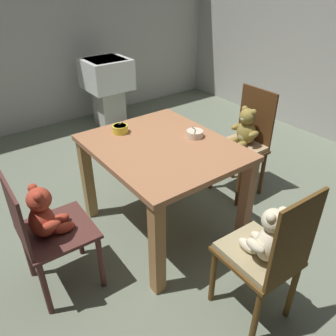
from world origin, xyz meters
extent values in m
cube|color=slate|center=(0.00, 0.00, -0.02)|extent=(5.20, 5.20, 0.04)
cube|color=#AFADA6|center=(-2.56, 0.00, 1.41)|extent=(0.08, 5.20, 2.81)
cube|color=#A76C46|center=(0.00, 0.00, 0.71)|extent=(1.07, 0.89, 0.04)
cube|color=olive|center=(-0.48, -0.39, 0.35)|extent=(0.08, 0.08, 0.69)
cube|color=#A57143|center=(0.48, -0.39, 0.35)|extent=(0.08, 0.08, 0.69)
cube|color=#997246|center=(-0.48, 0.39, 0.35)|extent=(0.08, 0.08, 0.69)
cube|color=#A26947|center=(0.48, 0.39, 0.35)|extent=(0.08, 0.08, 0.69)
cube|color=#512B26|center=(0.06, -0.83, 0.43)|extent=(0.43, 0.42, 0.02)
cube|color=#512B26|center=(0.06, -1.03, 0.64)|extent=(0.38, 0.03, 0.39)
cylinder|color=#512B26|center=(0.24, -0.66, 0.21)|extent=(0.04, 0.04, 0.42)
cylinder|color=#512B26|center=(-0.11, -0.65, 0.21)|extent=(0.04, 0.04, 0.42)
cylinder|color=#512B26|center=(0.23, -1.01, 0.21)|extent=(0.04, 0.04, 0.42)
cylinder|color=#512B26|center=(-0.12, -1.00, 0.21)|extent=(0.04, 0.04, 0.42)
ellipsoid|color=#B43E29|center=(0.06, -0.90, 0.54)|extent=(0.18, 0.15, 0.20)
ellipsoid|color=beige|center=(0.06, -0.85, 0.53)|extent=(0.10, 0.05, 0.12)
sphere|color=#B43E29|center=(0.06, -0.89, 0.69)|extent=(0.14, 0.14, 0.14)
ellipsoid|color=beige|center=(0.06, -0.84, 0.68)|extent=(0.06, 0.05, 0.04)
sphere|color=#B43E29|center=(0.11, -0.90, 0.75)|extent=(0.05, 0.05, 0.05)
sphere|color=#B43E29|center=(0.01, -0.90, 0.75)|extent=(0.05, 0.05, 0.05)
ellipsoid|color=#B43E29|center=(0.16, -0.88, 0.57)|extent=(0.06, 0.11, 0.06)
ellipsoid|color=#B43E29|center=(-0.04, -0.88, 0.57)|extent=(0.06, 0.11, 0.06)
ellipsoid|color=#B43E29|center=(0.11, -0.80, 0.47)|extent=(0.06, 0.13, 0.06)
ellipsoid|color=#B43E29|center=(0.01, -0.80, 0.47)|extent=(0.06, 0.13, 0.06)
cube|color=#583916|center=(0.92, -0.02, 0.43)|extent=(0.41, 0.37, 0.02)
cube|color=#583916|center=(1.11, -0.03, 0.69)|extent=(0.03, 0.33, 0.49)
cylinder|color=#583916|center=(0.75, 0.13, 0.21)|extent=(0.04, 0.04, 0.42)
cylinder|color=#583916|center=(0.74, -0.17, 0.21)|extent=(0.04, 0.04, 0.42)
cylinder|color=#583916|center=(1.10, 0.12, 0.21)|extent=(0.04, 0.04, 0.42)
cylinder|color=#583916|center=(1.09, -0.18, 0.21)|extent=(0.04, 0.04, 0.42)
cube|color=tan|center=(0.92, -0.02, 0.46)|extent=(0.38, 0.34, 0.04)
ellipsoid|color=beige|center=(0.99, -0.03, 0.58)|extent=(0.15, 0.18, 0.20)
ellipsoid|color=#D8B08B|center=(0.94, -0.02, 0.57)|extent=(0.06, 0.10, 0.12)
sphere|color=beige|center=(0.98, -0.03, 0.72)|extent=(0.13, 0.13, 0.13)
ellipsoid|color=#D8B08B|center=(0.94, -0.02, 0.72)|extent=(0.05, 0.05, 0.04)
sphere|color=beige|center=(0.99, 0.02, 0.77)|extent=(0.05, 0.05, 0.05)
sphere|color=beige|center=(0.99, -0.07, 0.77)|extent=(0.05, 0.05, 0.05)
ellipsoid|color=beige|center=(0.97, 0.07, 0.60)|extent=(0.12, 0.06, 0.06)
ellipsoid|color=beige|center=(0.97, -0.12, 0.60)|extent=(0.12, 0.06, 0.06)
ellipsoid|color=beige|center=(0.89, 0.03, 0.51)|extent=(0.13, 0.07, 0.06)
ellipsoid|color=beige|center=(0.88, -0.07, 0.51)|extent=(0.13, 0.07, 0.06)
cube|color=#4F2E15|center=(-0.01, 0.83, 0.43)|extent=(0.39, 0.36, 0.02)
cube|color=#4F2E15|center=(-0.01, 1.00, 0.69)|extent=(0.36, 0.02, 0.50)
cylinder|color=#4F2E15|center=(-0.17, 0.68, 0.21)|extent=(0.04, 0.04, 0.42)
cylinder|color=#4F2E15|center=(0.16, 0.68, 0.21)|extent=(0.04, 0.04, 0.42)
cylinder|color=#4F2E15|center=(-0.17, 0.98, 0.21)|extent=(0.04, 0.04, 0.42)
cylinder|color=#4F2E15|center=(0.16, 0.98, 0.21)|extent=(0.04, 0.04, 0.42)
cube|color=tan|center=(-0.01, 0.83, 0.46)|extent=(0.36, 0.33, 0.04)
ellipsoid|color=olive|center=(-0.01, 0.89, 0.58)|extent=(0.17, 0.15, 0.20)
ellipsoid|color=#CAC788|center=(-0.01, 0.85, 0.57)|extent=(0.10, 0.05, 0.12)
sphere|color=olive|center=(-0.01, 0.88, 0.73)|extent=(0.14, 0.14, 0.14)
ellipsoid|color=#CAC788|center=(-0.01, 0.84, 0.72)|extent=(0.05, 0.05, 0.04)
sphere|color=olive|center=(-0.05, 0.89, 0.78)|extent=(0.05, 0.05, 0.05)
sphere|color=olive|center=(0.04, 0.89, 0.78)|extent=(0.05, 0.05, 0.05)
ellipsoid|color=olive|center=(-0.10, 0.87, 0.60)|extent=(0.06, 0.11, 0.06)
ellipsoid|color=olive|center=(0.09, 0.87, 0.60)|extent=(0.06, 0.11, 0.06)
ellipsoid|color=olive|center=(-0.05, 0.79, 0.51)|extent=(0.06, 0.13, 0.06)
ellipsoid|color=olive|center=(0.04, 0.79, 0.51)|extent=(0.06, 0.13, 0.06)
cylinder|color=beige|center=(0.04, 0.27, 0.76)|extent=(0.12, 0.12, 0.05)
cylinder|color=beige|center=(0.04, 0.27, 0.74)|extent=(0.07, 0.07, 0.01)
cylinder|color=beige|center=(0.04, 0.27, 0.78)|extent=(0.10, 0.10, 0.01)
cylinder|color=#BCBCC1|center=(0.05, 0.24, 0.81)|extent=(0.05, 0.08, 0.06)
ellipsoid|color=#BCBCC1|center=(0.03, 0.27, 0.78)|extent=(0.03, 0.04, 0.01)
cylinder|color=yellow|center=(-0.35, -0.13, 0.76)|extent=(0.12, 0.12, 0.06)
cylinder|color=yellow|center=(-0.35, -0.13, 0.74)|extent=(0.06, 0.06, 0.01)
cylinder|color=beige|center=(-0.35, -0.13, 0.79)|extent=(0.10, 0.10, 0.01)
cylinder|color=#BCBCC1|center=(-0.33, -0.13, 0.82)|extent=(0.08, 0.02, 0.06)
ellipsoid|color=#BCBCC1|center=(-0.36, -0.13, 0.78)|extent=(0.03, 0.03, 0.01)
cube|color=#B7B2A8|center=(-2.05, 0.64, 0.24)|extent=(0.31, 0.31, 0.49)
cube|color=white|center=(-2.05, 0.64, 0.67)|extent=(0.52, 0.52, 0.36)
cube|color=#38383D|center=(-2.05, 0.64, 0.81)|extent=(0.42, 0.42, 0.08)
camera|label=1|loc=(1.71, -1.22, 1.82)|focal=36.21mm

